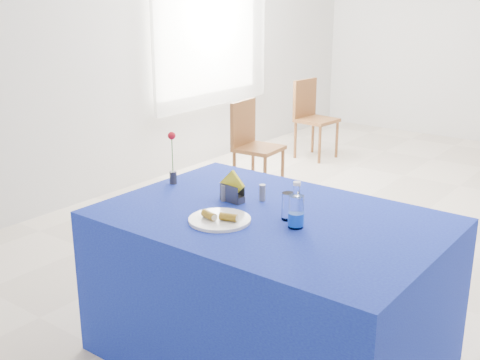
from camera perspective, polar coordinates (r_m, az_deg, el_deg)
name	(u,v)px	position (r m, az deg, el deg)	size (l,w,h in m)	color
floor	(392,237)	(4.72, 14.23, -5.22)	(7.00, 7.00, 0.00)	beige
window_pane	(208,14)	(6.36, -3.06, 15.43)	(0.04, 1.50, 1.60)	white
curtain	(213,14)	(6.31, -2.55, 15.43)	(0.04, 1.75, 1.85)	white
plate	(220,220)	(2.79, -1.94, -3.79)	(0.29, 0.29, 0.01)	white
drinking_glass	(288,206)	(2.80, 4.61, -2.50)	(0.06, 0.06, 0.13)	white
salt_shaker	(224,193)	(3.04, -1.55, -1.23)	(0.03, 0.03, 0.09)	slate
pepper_shaker	(262,193)	(3.04, 2.13, -1.21)	(0.03, 0.03, 0.09)	slate
blue_table	(270,287)	(3.02, 2.88, -10.11)	(1.60, 1.10, 0.76)	#101894
water_bottle	(296,212)	(2.71, 5.34, -3.09)	(0.07, 0.07, 0.21)	white
napkin_holder	(232,192)	(3.03, -0.74, -1.16)	(0.15, 0.07, 0.17)	#39383E
rose_vase	(173,160)	(3.30, -6.42, 1.89)	(0.04, 0.04, 0.29)	#27262C
chair_win_a	(252,140)	(5.46, 1.12, 3.80)	(0.40, 0.40, 0.84)	brown
chair_win_b	(311,113)	(6.69, 6.77, 6.33)	(0.42, 0.42, 0.85)	brown
banana_pieces	(219,216)	(2.76, -2.01, -3.44)	(0.18, 0.09, 0.04)	gold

